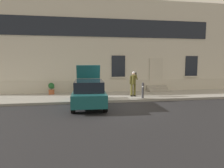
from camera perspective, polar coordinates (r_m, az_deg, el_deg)
The scene contains 11 objects.
ground_plane at distance 11.40m, azimuth 2.34°, elevation -6.36°, with size 80.00×80.00×0.00m, color #232326.
sidewalk at distance 14.08m, azimuth -0.00°, elevation -3.60°, with size 24.00×3.60×0.15m, color #99968E.
curb_edge at distance 12.28m, azimuth 1.44°, elevation -5.07°, with size 24.00×0.12×0.15m, color gray.
building_facade at distance 16.38m, azimuth -1.43°, elevation 10.60°, with size 24.00×1.52×7.50m.
entrance_stoop at distance 16.51m, azimuth 13.04°, elevation -1.38°, with size 1.68×0.96×0.48m.
hatchback_car_teal at distance 11.11m, azimuth -6.77°, elevation -2.53°, with size 1.92×4.13×2.34m.
bollard_near_person at distance 13.03m, azimuth 8.98°, elevation -1.65°, with size 0.15×0.15×1.04m.
bollard_far_left at distance 12.39m, azimuth -5.48°, elevation -2.01°, with size 0.15×0.15×1.04m.
person_on_phone at distance 13.55m, azimuth 6.25°, elevation 0.56°, with size 0.51×0.49×1.75m.
planter_terracotta at distance 15.12m, azimuth -17.27°, elevation -1.17°, with size 0.44×0.44×0.86m.
planter_cream at distance 15.17m, azimuth -10.14°, elevation -0.96°, with size 0.44×0.44×0.86m.
Camera 1 is at (-2.29, -10.88, 2.50)m, focal length 31.30 mm.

